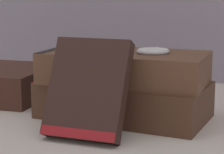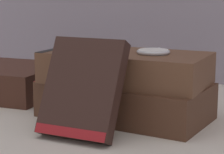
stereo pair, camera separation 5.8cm
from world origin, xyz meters
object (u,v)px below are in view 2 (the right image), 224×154
book_flat_bottom (122,100)px  book_flat_top (122,67)px  reading_glasses (142,94)px  pocket_watch (153,52)px  book_leaning_front (82,92)px

book_flat_bottom → book_flat_top: 0.05m
reading_glasses → pocket_watch: bearing=-52.2°
book_flat_bottom → pocket_watch: bearing=6.1°
book_flat_bottom → book_flat_top: (0.00, -0.00, 0.05)m
pocket_watch → reading_glasses: (-0.07, 0.14, -0.10)m
book_flat_bottom → book_leaning_front: size_ratio=1.98×
reading_glasses → book_flat_top: bearing=-69.1°
book_flat_top → pocket_watch: (0.05, 0.00, 0.02)m
book_leaning_front → reading_glasses: 0.25m
book_leaning_front → pocket_watch: 0.13m
book_flat_bottom → pocket_watch: (0.05, 0.00, 0.07)m
book_flat_bottom → reading_glasses: book_flat_bottom is taller
book_leaning_front → book_flat_top: bearing=85.3°
book_flat_bottom → book_leaning_front: bearing=-89.9°
book_flat_top → book_leaning_front: size_ratio=1.86×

